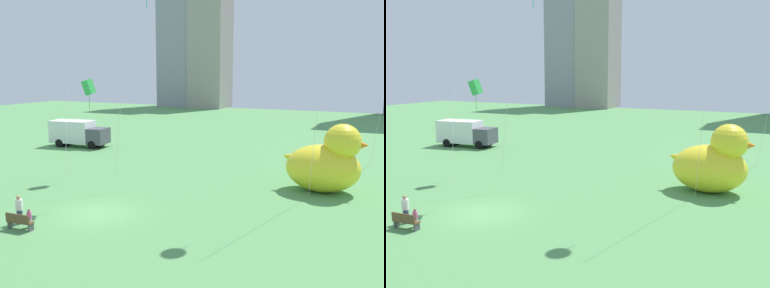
% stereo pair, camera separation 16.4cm
% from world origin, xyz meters
% --- Properties ---
extents(ground_plane, '(140.00, 140.00, 0.00)m').
position_xyz_m(ground_plane, '(0.00, 0.00, 0.00)').
color(ground_plane, '#559353').
extents(park_bench, '(1.54, 0.56, 0.90)m').
position_xyz_m(park_bench, '(-2.01, -3.79, 0.47)').
color(park_bench, brown).
rests_on(park_bench, ground).
extents(person_adult, '(0.39, 0.39, 1.59)m').
position_xyz_m(person_adult, '(-2.72, -3.12, 0.88)').
color(person_adult, '#38476B').
rests_on(person_adult, ground).
extents(person_child, '(0.25, 0.25, 1.02)m').
position_xyz_m(person_child, '(-1.78, -3.32, 0.56)').
color(person_child, silver).
rests_on(person_child, ground).
extents(giant_inflatable_duck, '(5.76, 3.69, 4.77)m').
position_xyz_m(giant_inflatable_duck, '(11.45, 10.33, 2.03)').
color(giant_inflatable_duck, yellow).
rests_on(giant_inflatable_duck, ground).
extents(box_truck, '(6.65, 3.16, 2.85)m').
position_xyz_m(box_truck, '(-15.58, 16.71, 1.45)').
color(box_truck, white).
rests_on(box_truck, ground).
extents(city_skyline, '(65.26, 10.97, 41.22)m').
position_xyz_m(city_skyline, '(3.05, 69.54, 16.15)').
color(city_skyline, gray).
rests_on(city_skyline, ground).
extents(kite_green, '(2.96, 3.04, 7.67)m').
position_xyz_m(kite_green, '(-5.56, 6.55, 6.98)').
color(kite_green, silver).
rests_on(kite_green, ground).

